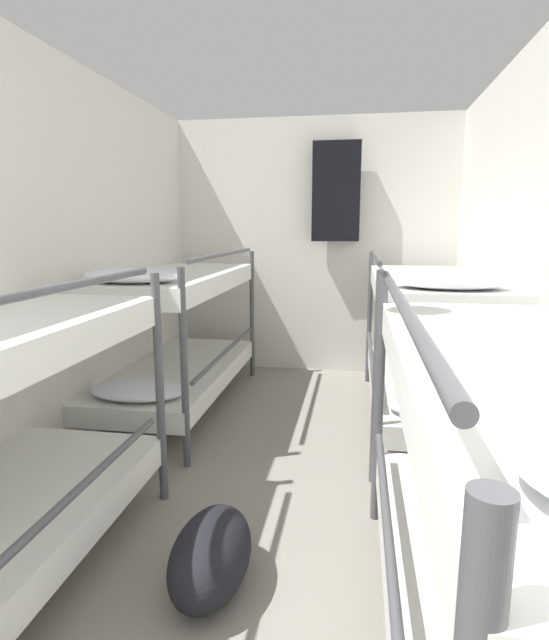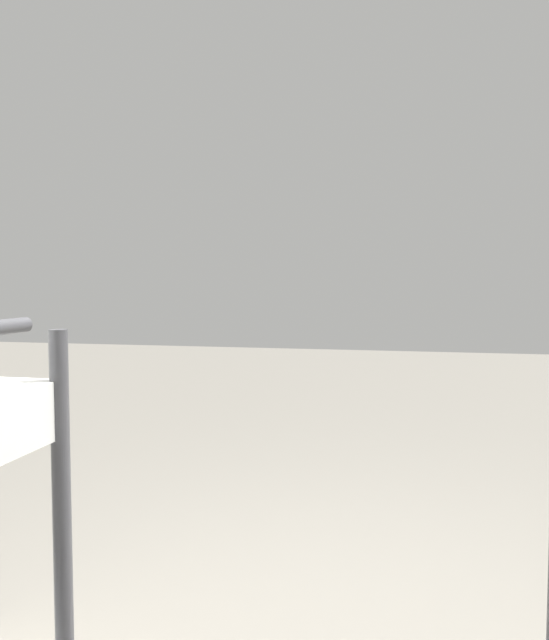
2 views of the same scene
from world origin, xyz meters
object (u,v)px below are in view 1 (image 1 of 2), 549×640
Objects in this scene: duffel_bag at (211,555)px; hanging_coat at (336,192)px; bunk_stack_right_near at (545,524)px; bunk_stack_left_far at (175,329)px; bunk_stack_right_far at (429,338)px.

duffel_bag is 3.48m from hanging_coat.
bunk_stack_right_near reaches higher than duffel_bag.
hanging_coat is (-0.72, 3.48, 1.09)m from bunk_stack_right_near.
bunk_stack_left_far is 2.16× the size of hanging_coat.
bunk_stack_right_near is 3.57× the size of duffel_bag.
hanging_coat is at bearing 84.09° from duffel_bag.
bunk_stack_right_near and bunk_stack_left_far have the same top height.
hanging_coat reaches higher than duffel_bag.
duffel_bag is at bearing -95.91° from hanging_coat.
bunk_stack_right_near is 2.27m from bunk_stack_right_far.
hanging_coat is (0.32, 3.08, 1.59)m from duffel_bag.
bunk_stack_left_far is 2.00m from hanging_coat.
bunk_stack_right_near is at bearing -90.00° from bunk_stack_right_far.
bunk_stack_right_far is at bearing 0.00° from bunk_stack_left_far.
hanging_coat is (-0.72, 1.21, 1.09)m from bunk_stack_right_far.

